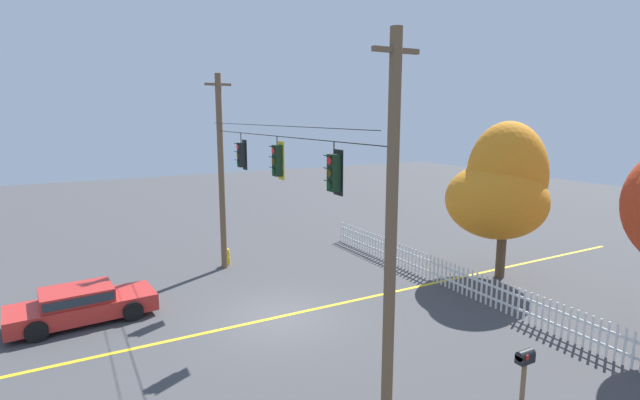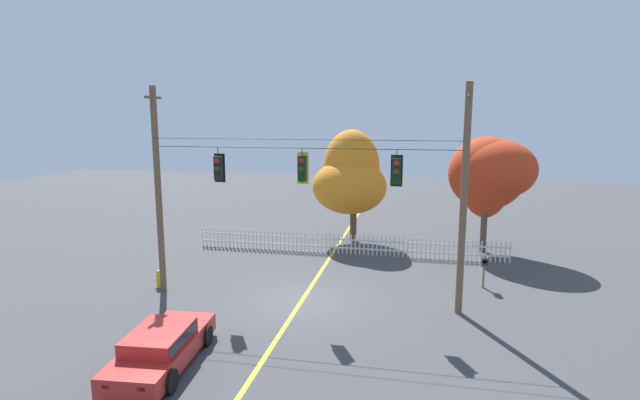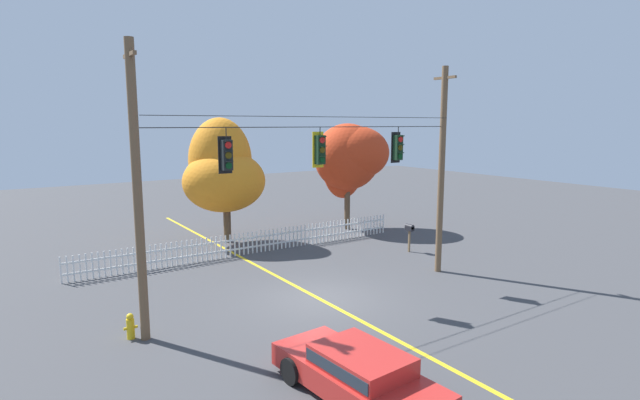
# 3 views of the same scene
# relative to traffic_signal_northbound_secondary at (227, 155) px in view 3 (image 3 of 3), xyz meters

# --- Properties ---
(ground) EXTENTS (80.00, 80.00, 0.00)m
(ground) POSITION_rel_traffic_signal_northbound_secondary_xyz_m (3.29, -0.01, -5.14)
(ground) COLOR #424244
(lane_centerline_stripe) EXTENTS (0.16, 36.00, 0.01)m
(lane_centerline_stripe) POSITION_rel_traffic_signal_northbound_secondary_xyz_m (3.29, -0.01, -5.13)
(lane_centerline_stripe) COLOR gold
(lane_centerline_stripe) RESTS_ON ground
(signal_support_span) EXTENTS (12.07, 1.10, 8.29)m
(signal_support_span) POSITION_rel_traffic_signal_northbound_secondary_xyz_m (3.29, -0.01, -0.90)
(signal_support_span) COLOR brown
(signal_support_span) RESTS_ON ground
(traffic_signal_northbound_secondary) EXTENTS (0.43, 0.38, 1.38)m
(traffic_signal_northbound_secondary) POSITION_rel_traffic_signal_northbound_secondary_xyz_m (0.00, 0.00, 0.00)
(traffic_signal_northbound_secondary) COLOR black
(traffic_signal_eastbound_side) EXTENTS (0.43, 0.38, 1.36)m
(traffic_signal_eastbound_side) POSITION_rel_traffic_signal_northbound_secondary_xyz_m (3.33, 0.00, 0.06)
(traffic_signal_eastbound_side) COLOR black
(traffic_signal_westbound_side) EXTENTS (0.43, 0.38, 1.35)m
(traffic_signal_westbound_side) POSITION_rel_traffic_signal_northbound_secondary_xyz_m (6.82, 0.00, 0.04)
(traffic_signal_westbound_side) COLOR black
(white_picket_fence) EXTENTS (16.18, 0.06, 1.05)m
(white_picket_fence) POSITION_rel_traffic_signal_northbound_secondary_xyz_m (4.04, 6.82, -4.61)
(white_picket_fence) COLOR white
(white_picket_fence) RESTS_ON ground
(autumn_maple_near_fence) EXTENTS (4.17, 3.94, 6.37)m
(autumn_maple_near_fence) POSITION_rel_traffic_signal_northbound_secondary_xyz_m (3.79, 9.60, -1.49)
(autumn_maple_near_fence) COLOR brown
(autumn_maple_near_fence) RESTS_ON ground
(autumn_maple_mid) EXTENTS (4.40, 3.72, 6.08)m
(autumn_maple_mid) POSITION_rel_traffic_signal_northbound_secondary_xyz_m (11.21, 8.82, -0.95)
(autumn_maple_mid) COLOR brown
(autumn_maple_mid) RESTS_ON ground
(parked_car) EXTENTS (2.12, 4.49, 1.15)m
(parked_car) POSITION_rel_traffic_signal_northbound_secondary_xyz_m (0.54, -5.75, -4.53)
(parked_car) COLOR red
(parked_car) RESTS_ON ground
(fire_hydrant) EXTENTS (0.38, 0.22, 0.75)m
(fire_hydrant) POSITION_rel_traffic_signal_northbound_secondary_xyz_m (-2.96, 0.24, -4.77)
(fire_hydrant) COLOR gold
(fire_hydrant) RESTS_ON ground
(roadside_mailbox) EXTENTS (0.25, 0.44, 1.34)m
(roadside_mailbox) POSITION_rel_traffic_signal_northbound_secondary_xyz_m (10.41, 2.96, -4.05)
(roadside_mailbox) COLOR brown
(roadside_mailbox) RESTS_ON ground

